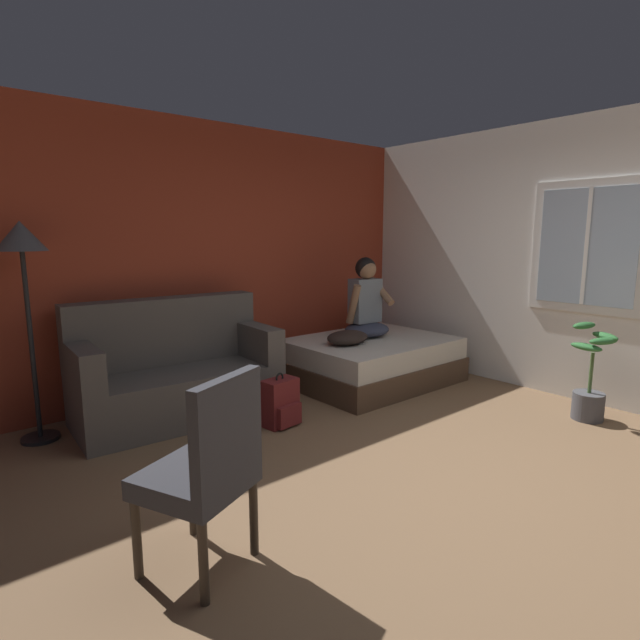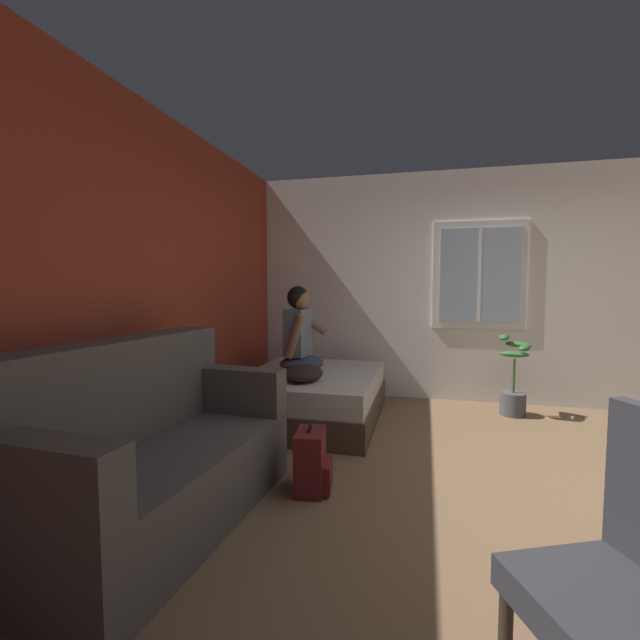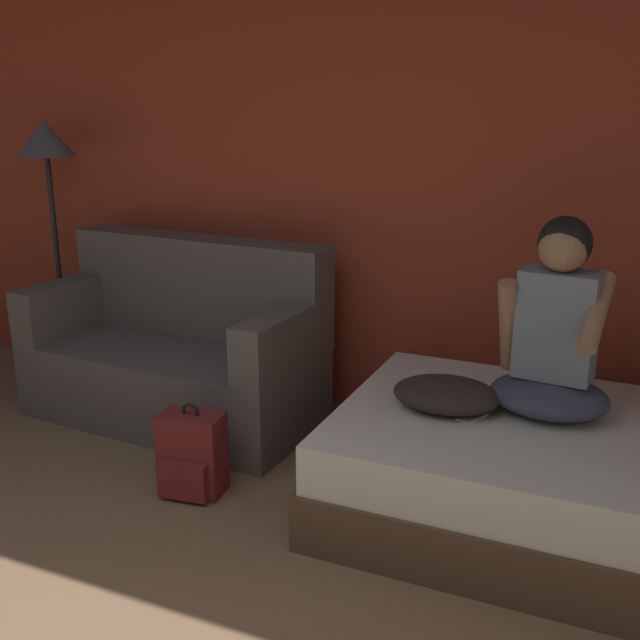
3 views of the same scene
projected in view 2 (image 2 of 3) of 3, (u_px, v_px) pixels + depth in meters
ground_plane at (591, 508)px, 2.60m from camera, size 40.00×40.00×0.00m
wall_back_accent at (142, 286)px, 3.24m from camera, size 9.85×0.16×2.70m
wall_side_with_window at (514, 287)px, 4.92m from camera, size 0.19×7.41×2.70m
bed at (312, 396)px, 4.36m from camera, size 1.72×1.33×0.48m
couch at (152, 455)px, 2.42m from camera, size 1.75×0.92×1.04m
side_chair at (640, 581)px, 1.17m from camera, size 0.61×0.61×0.98m
person_seated at (300, 337)px, 4.39m from camera, size 0.56×0.49×0.88m
backpack at (312, 462)px, 2.81m from camera, size 0.32×0.26×0.46m
throw_pillow at (304, 373)px, 3.96m from camera, size 0.51×0.40×0.14m
cell_phone at (313, 377)px, 4.08m from camera, size 0.12×0.16×0.01m
potted_plant at (513, 387)px, 4.48m from camera, size 0.39×0.37×0.85m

